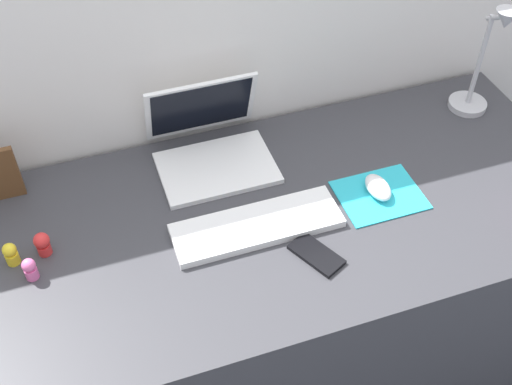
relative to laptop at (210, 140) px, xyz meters
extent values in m
plane|color=#474C56|center=(0.07, -0.26, -0.79)|extent=(6.00, 6.00, 0.00)
cube|color=silver|center=(0.07, 0.14, -0.08)|extent=(2.88, 0.05, 1.43)
cube|color=#38383D|center=(0.07, -0.26, -0.42)|extent=(1.68, 0.72, 0.74)
cube|color=white|center=(0.00, -0.06, -0.05)|extent=(0.30, 0.21, 0.01)
cube|color=white|center=(0.00, 0.08, 0.06)|extent=(0.30, 0.07, 0.19)
cube|color=black|center=(0.00, 0.07, 0.06)|extent=(0.27, 0.06, 0.17)
cube|color=white|center=(0.03, -0.29, -0.04)|extent=(0.41, 0.13, 0.02)
cube|color=#28B7CC|center=(0.36, -0.29, -0.05)|extent=(0.21, 0.17, 0.00)
ellipsoid|color=white|center=(0.36, -0.28, -0.03)|extent=(0.06, 0.10, 0.03)
cube|color=black|center=(0.13, -0.42, -0.05)|extent=(0.11, 0.14, 0.01)
cylinder|color=#B7B7BC|center=(0.77, -0.04, -0.04)|extent=(0.11, 0.11, 0.02)
cylinder|color=#B7B7BC|center=(0.77, -0.04, 0.11)|extent=(0.01, 0.01, 0.28)
cylinder|color=#B7B7BC|center=(0.77, -0.07, 0.25)|extent=(0.01, 0.09, 0.06)
cone|color=#B7B7BC|center=(0.77, -0.09, 0.26)|extent=(0.06, 0.06, 0.05)
cylinder|color=yellow|center=(-0.53, -0.21, -0.04)|extent=(0.03, 0.03, 0.03)
sphere|color=yellow|center=(-0.53, -0.21, -0.01)|extent=(0.03, 0.03, 0.03)
cylinder|color=red|center=(-0.46, -0.20, -0.04)|extent=(0.03, 0.03, 0.03)
sphere|color=red|center=(-0.46, -0.20, -0.01)|extent=(0.04, 0.04, 0.04)
cylinder|color=pink|center=(-0.49, -0.26, -0.04)|extent=(0.03, 0.03, 0.03)
sphere|color=pink|center=(-0.49, -0.26, -0.01)|extent=(0.03, 0.03, 0.03)
camera|label=1|loc=(-0.31, -1.27, 1.11)|focal=45.45mm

